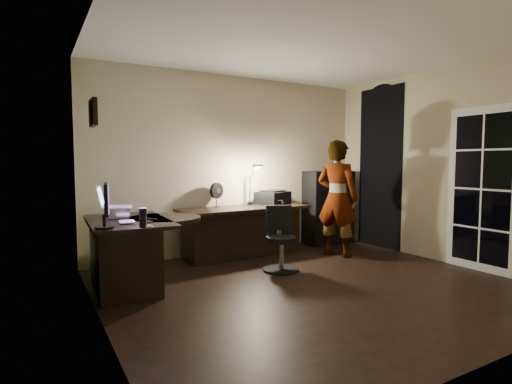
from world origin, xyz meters
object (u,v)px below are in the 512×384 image
office_chair (281,239)px  person (337,198)px  cabinet (328,207)px  desk_left (129,254)px  monitor (104,212)px  desk_right (245,232)px

office_chair → person: 1.29m
cabinet → person: (-0.50, -0.79, 0.24)m
desk_left → monitor: (-0.32, -0.50, 0.54)m
desk_right → monitor: size_ratio=4.26×
cabinet → monitor: size_ratio=2.69×
desk_right → cabinet: size_ratio=1.58×
monitor → desk_left: bearing=66.6°
monitor → person: size_ratio=0.27×
desk_right → monitor: bearing=-153.6°
desk_left → office_chair: office_chair is taller
desk_right → office_chair: bearing=-91.1°
desk_left → desk_right: desk_left is taller
cabinet → office_chair: 2.00m
desk_right → office_chair: office_chair is taller
cabinet → office_chair: bearing=-145.6°
person → desk_right: bearing=37.4°
office_chair → person: bearing=36.7°
monitor → office_chair: (2.17, 0.26, -0.51)m
cabinet → person: 0.97m
cabinet → desk_right: bearing=-173.5°
desk_right → cabinet: bearing=2.2°
cabinet → person: person is taller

